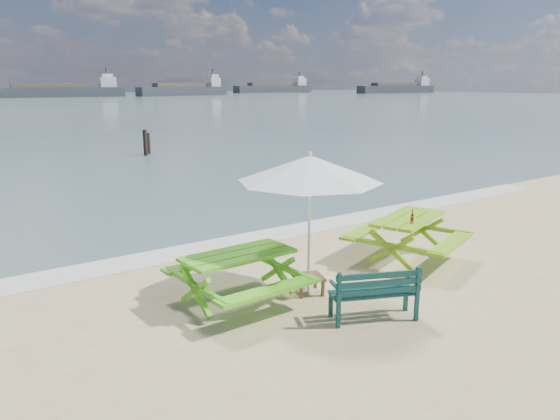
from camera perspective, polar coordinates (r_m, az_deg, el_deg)
foam_strip at (r=11.40m, az=-6.00°, el=-3.58°), size 22.00×0.90×0.01m
picnic_table_left at (r=8.31m, az=-4.33°, el=-7.27°), size 1.73×1.91×0.80m
picnic_table_right at (r=10.51m, az=13.16°, el=-3.04°), size 2.34×2.46×0.85m
park_bench at (r=7.95m, az=9.71°, el=-9.58°), size 1.30×0.87×0.76m
side_table at (r=8.77m, az=2.99°, el=-7.75°), size 0.57×0.57×0.29m
patio_umbrella at (r=8.29m, az=3.14°, el=4.33°), size 2.87×2.87×2.21m
beer_bottle at (r=9.93m, az=13.63°, el=-0.91°), size 0.06×0.06×0.24m
mooring_pilings at (r=26.05m, az=-13.76°, el=6.61°), size 0.58×0.78×1.38m
cargo_ships at (r=143.57m, az=-9.47°, el=12.25°), size 154.52×35.43×4.40m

